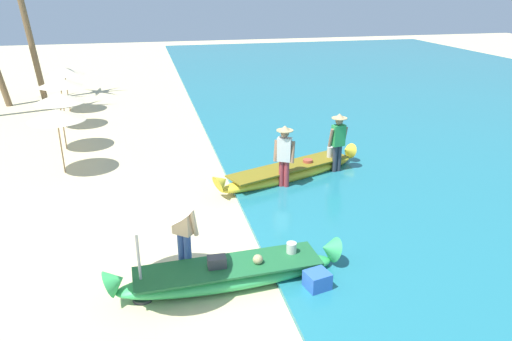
{
  "coord_description": "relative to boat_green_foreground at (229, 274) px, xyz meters",
  "views": [
    {
      "loc": [
        0.02,
        -7.59,
        5.21
      ],
      "look_at": [
        2.53,
        3.1,
        0.9
      ],
      "focal_mm": 33.63,
      "sensor_mm": 36.0,
      "label": 1
    }
  ],
  "objects": [
    {
      "name": "patio_umbrella_large",
      "position": [
        -1.57,
        -0.08,
        1.77
      ],
      "size": [
        2.03,
        2.03,
        2.22
      ],
      "color": "#B7B7BC",
      "rests_on": "ground"
    },
    {
      "name": "boat_green_foreground",
      "position": [
        0.0,
        0.0,
        0.0
      ],
      "size": [
        4.4,
        1.0,
        0.73
      ],
      "color": "#38B760",
      "rests_on": "ground"
    },
    {
      "name": "parasol_row_2",
      "position": [
        -4.29,
        11.69,
        1.5
      ],
      "size": [
        1.6,
        1.6,
        1.91
      ],
      "color": "#8E6B47",
      "rests_on": "ground"
    },
    {
      "name": "cooler_box",
      "position": [
        1.5,
        -0.58,
        -0.04
      ],
      "size": [
        0.49,
        0.46,
        0.41
      ],
      "primitive_type": "cube",
      "rotation": [
        0.0,
        0.0,
        0.23
      ],
      "color": "blue",
      "rests_on": "ground"
    },
    {
      "name": "person_vendor_hatted",
      "position": [
        2.21,
        4.0,
        0.79
      ],
      "size": [
        0.58,
        0.46,
        1.79
      ],
      "color": "#B2383D",
      "rests_on": "ground"
    },
    {
      "name": "parasol_row_1",
      "position": [
        -3.94,
        8.91,
        1.5
      ],
      "size": [
        1.6,
        1.6,
        1.91
      ],
      "color": "#8E6B47",
      "rests_on": "ground"
    },
    {
      "name": "sea",
      "position": [
        12.85,
        8.2,
        -0.19
      ],
      "size": [
        24.0,
        56.0,
        0.1
      ],
      "primitive_type": "cube",
      "color": "teal",
      "rests_on": "ground"
    },
    {
      "name": "person_tourist_customer",
      "position": [
        -0.75,
        0.5,
        0.76
      ],
      "size": [
        0.55,
        0.51,
        1.77
      ],
      "color": "#3D5BA8",
      "rests_on": "ground"
    },
    {
      "name": "parasol_row_0",
      "position": [
        -3.7,
        6.66,
        1.5
      ],
      "size": [
        1.6,
        1.6,
        1.91
      ],
      "color": "#8E6B47",
      "rests_on": "ground"
    },
    {
      "name": "ground_plane",
      "position": [
        -1.24,
        0.2,
        -0.24
      ],
      "size": [
        80.0,
        80.0,
        0.0
      ],
      "primitive_type": "plane",
      "color": "beige"
    },
    {
      "name": "boat_yellow_midground",
      "position": [
        2.58,
        4.6,
        0.0
      ],
      "size": [
        4.7,
        2.34,
        0.75
      ],
      "color": "yellow",
      "rests_on": "ground"
    },
    {
      "name": "person_vendor_assistant",
      "position": [
        4.02,
        4.72,
        0.81
      ],
      "size": [
        0.58,
        0.44,
        1.82
      ],
      "color": "#333842",
      "rests_on": "ground"
    },
    {
      "name": "parasol_row_3",
      "position": [
        -4.45,
        14.23,
        1.5
      ],
      "size": [
        1.6,
        1.6,
        1.91
      ],
      "color": "#8E6B47",
      "rests_on": "ground"
    }
  ]
}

